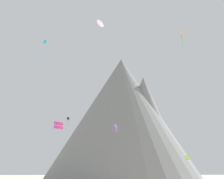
# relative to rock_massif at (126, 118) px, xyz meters

# --- Properties ---
(rock_massif) EXTENTS (78.55, 78.55, 48.73)m
(rock_massif) POSITION_rel_rock_massif_xyz_m (0.00, 0.00, 0.00)
(rock_massif) COLOR slate
(rock_massif) RESTS_ON ground_plane
(kite_orange_high) EXTENTS (1.42, 1.70, 5.65)m
(kite_orange_high) POSITION_rel_rock_massif_xyz_m (11.53, -36.99, 18.29)
(kite_orange_high) COLOR orange
(kite_rainbow_high) EXTENTS (2.40, 2.23, 2.30)m
(kite_rainbow_high) POSITION_rel_rock_massif_xyz_m (-12.12, -42.21, 16.86)
(kite_rainbow_high) COLOR #E5668C
(kite_green_low) EXTENTS (0.53, 0.54, 1.11)m
(kite_green_low) POSITION_rel_rock_massif_xyz_m (-8.63, -22.53, -15.82)
(kite_green_low) COLOR green
(kite_magenta_low) EXTENTS (1.86, 1.84, 1.53)m
(kite_magenta_low) POSITION_rel_rock_massif_xyz_m (-20.27, -52.31, -11.76)
(kite_magenta_low) COLOR #D1339E
(kite_violet_low) EXTENTS (0.90, 1.59, 1.53)m
(kite_violet_low) POSITION_rel_rock_massif_xyz_m (-9.07, -54.49, -12.44)
(kite_violet_low) COLOR purple
(kite_cyan_high) EXTENTS (0.78, 0.57, 4.86)m
(kite_cyan_high) POSITION_rel_rock_massif_xyz_m (-24.62, -49.93, 6.43)
(kite_cyan_high) COLOR #33BCDB
(kite_lime_low) EXTENTS (1.18, 1.19, 1.01)m
(kite_lime_low) POSITION_rel_rock_massif_xyz_m (11.78, -33.71, -16.97)
(kite_lime_low) COLOR #8CD133
(kite_black_mid) EXTENTS (0.93, 0.88, 2.84)m
(kite_black_mid) POSITION_rel_rock_massif_xyz_m (-21.09, -20.01, -4.47)
(kite_black_mid) COLOR black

